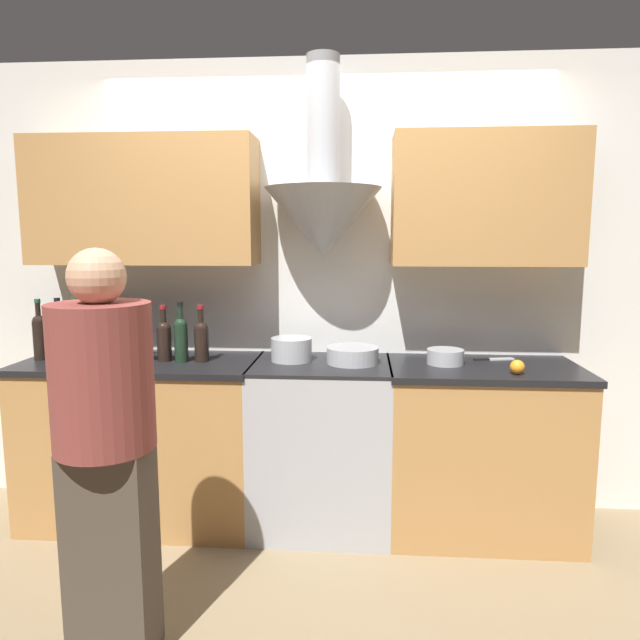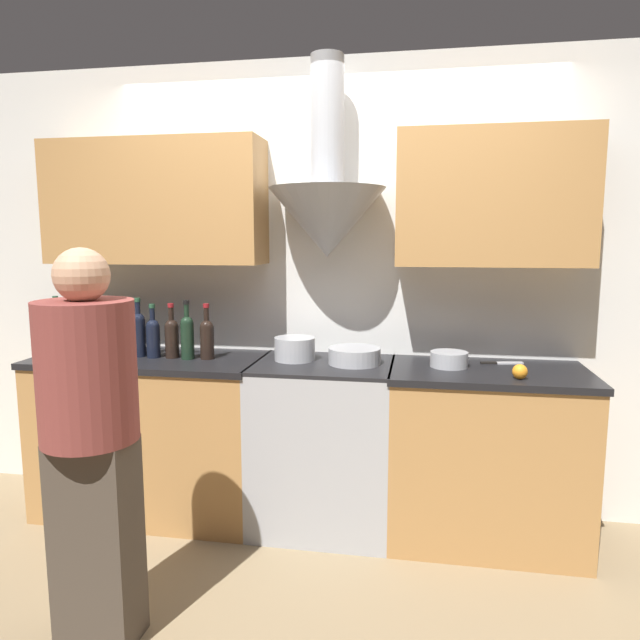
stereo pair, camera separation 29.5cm
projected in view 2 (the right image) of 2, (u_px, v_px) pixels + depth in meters
ground_plane at (312, 554)px, 2.90m from camera, size 12.00×12.00×0.00m
wall_back at (323, 261)px, 3.28m from camera, size 8.40×0.64×2.60m
counter_left at (153, 434)px, 3.33m from camera, size 1.29×0.62×0.93m
counter_right at (486, 455)px, 3.01m from camera, size 1.01×0.62×0.93m
stove_range at (323, 444)px, 3.16m from camera, size 0.75×0.60×0.93m
wine_bottle_0 at (57, 330)px, 3.32m from camera, size 0.07×0.07×0.34m
wine_bottle_1 at (75, 330)px, 3.31m from camera, size 0.07×0.07×0.35m
wine_bottle_2 at (91, 330)px, 3.29m from camera, size 0.07×0.07×0.36m
wine_bottle_3 at (106, 332)px, 3.29m from camera, size 0.07×0.07×0.34m
wine_bottle_4 at (121, 333)px, 3.26m from camera, size 0.07×0.07×0.32m
wine_bottle_5 at (139, 332)px, 3.25m from camera, size 0.08×0.08×0.34m
wine_bottle_6 at (153, 336)px, 3.22m from camera, size 0.08×0.08×0.31m
wine_bottle_7 at (172, 336)px, 3.22m from camera, size 0.08×0.08×0.31m
wine_bottle_8 at (187, 335)px, 3.18m from camera, size 0.07×0.07×0.33m
wine_bottle_9 at (207, 337)px, 3.18m from camera, size 0.08×0.08×0.31m
stock_pot at (295, 349)px, 3.16m from camera, size 0.23×0.23×0.13m
mixing_bowl at (354, 356)px, 3.07m from camera, size 0.28×0.28×0.09m
orange_fruit at (520, 372)px, 2.73m from camera, size 0.07×0.07×0.07m
saucepan at (449, 359)px, 3.00m from camera, size 0.20×0.20×0.08m
chefs_knife at (502, 363)px, 3.07m from camera, size 0.23×0.07×0.01m
person_foreground_left at (91, 434)px, 2.18m from camera, size 0.36×0.36×1.56m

